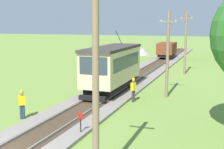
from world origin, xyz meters
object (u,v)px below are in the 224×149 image
at_px(track_worker, 22,103).
at_px(second_worker, 133,89).
at_px(red_tram, 112,67).
at_px(gravel_pile, 142,51).
at_px(utility_pole_mid, 186,42).
at_px(utility_pole_foreground, 96,66).
at_px(freight_car, 167,50).
at_px(trackside_signal_marker, 81,123).
at_px(utility_pole_near_tram, 168,54).

bearing_deg(track_worker, second_worker, 95.73).
xyz_separation_m(red_tram, gravel_pile, (-5.32, 31.41, -1.54)).
bearing_deg(track_worker, utility_pole_mid, 115.77).
relative_size(red_tram, gravel_pile, 2.84).
bearing_deg(utility_pole_foreground, gravel_pile, 102.05).
bearing_deg(red_tram, track_worker, -107.55).
relative_size(utility_pole_mid, track_worker, 3.95).
distance_m(freight_car, gravel_pile, 7.75).
bearing_deg(red_tram, trackside_signal_marker, -79.81).
bearing_deg(red_tram, utility_pole_near_tram, 1.67).
distance_m(utility_pole_foreground, utility_pole_near_tram, 14.49).
distance_m(utility_pole_mid, trackside_signal_marker, 22.17).
height_order(red_tram, trackside_signal_marker, red_tram).
bearing_deg(utility_pole_mid, track_worker, -109.34).
bearing_deg(gravel_pile, red_tram, -80.39).
height_order(utility_pole_foreground, trackside_signal_marker, utility_pole_foreground).
xyz_separation_m(freight_car, gravel_pile, (-5.31, 5.58, -0.90)).
bearing_deg(trackside_signal_marker, utility_pole_near_tram, 75.34).
xyz_separation_m(utility_pole_near_tram, gravel_pile, (-9.76, 31.28, -2.73)).
relative_size(utility_pole_foreground, trackside_signal_marker, 7.07).
height_order(trackside_signal_marker, track_worker, track_worker).
xyz_separation_m(gravel_pile, track_worker, (2.60, -39.98, 0.33)).
xyz_separation_m(utility_pole_mid, trackside_signal_marker, (-2.65, -21.82, -2.95)).
relative_size(utility_pole_foreground, second_worker, 4.67).
bearing_deg(utility_pole_near_tram, track_worker, -129.43).
bearing_deg(utility_pole_mid, gravel_pile, 116.49).
distance_m(trackside_signal_marker, gravel_pile, 42.01).
xyz_separation_m(trackside_signal_marker, gravel_pile, (-7.11, 41.40, -0.01)).
xyz_separation_m(utility_pole_foreground, track_worker, (-7.16, 5.76, -3.28)).
xyz_separation_m(utility_pole_near_tram, utility_pole_mid, (0.00, 11.69, 0.23)).
bearing_deg(freight_car, utility_pole_foreground, -83.68).
distance_m(gravel_pile, track_worker, 40.07).
relative_size(freight_car, gravel_pile, 1.73).
distance_m(utility_pole_mid, second_worker, 14.51).
relative_size(utility_pole_near_tram, gravel_pile, 2.19).
relative_size(utility_pole_near_tram, trackside_signal_marker, 5.58).
height_order(gravel_pile, track_worker, track_worker).
xyz_separation_m(freight_car, track_worker, (-2.71, -34.41, -0.57)).
bearing_deg(gravel_pile, second_worker, -77.05).
bearing_deg(utility_pole_foreground, track_worker, 141.20).
bearing_deg(gravel_pile, utility_pole_foreground, -77.95).
bearing_deg(utility_pole_near_tram, freight_car, 99.82).
height_order(utility_pole_near_tram, track_worker, utility_pole_near_tram).
xyz_separation_m(freight_car, utility_pole_foreground, (4.45, -40.16, 2.71)).
bearing_deg(red_tram, utility_pole_mid, 69.39).
distance_m(freight_car, track_worker, 34.52).
height_order(freight_car, track_worker, freight_car).
bearing_deg(second_worker, utility_pole_near_tram, -109.86).
bearing_deg(utility_pole_mid, trackside_signal_marker, -96.92).
xyz_separation_m(freight_car, utility_pole_near_tram, (4.45, -25.70, 1.83)).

